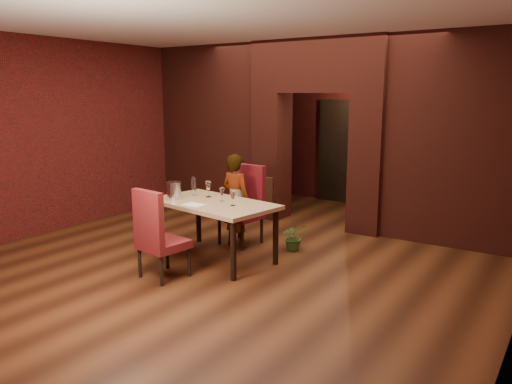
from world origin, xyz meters
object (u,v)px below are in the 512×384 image
(chair_near, at_px, (163,233))
(wine_bucket, at_px, (174,190))
(chair_far, at_px, (240,205))
(wine_glass_a, at_px, (208,189))
(potted_plant, at_px, (294,237))
(water_bottle, at_px, (194,186))
(wine_glass_c, at_px, (233,199))
(dining_table, at_px, (214,230))
(wine_glass_b, at_px, (222,195))
(person_seated, at_px, (236,200))

(chair_near, relative_size, wine_bucket, 4.64)
(chair_far, xyz_separation_m, wine_glass_a, (-0.16, -0.58, 0.33))
(potted_plant, bearing_deg, water_bottle, -148.18)
(potted_plant, bearing_deg, chair_near, -114.02)
(wine_glass_c, distance_m, potted_plant, 1.29)
(dining_table, distance_m, wine_glass_c, 0.62)
(chair_far, height_order, wine_bucket, chair_far)
(wine_glass_c, xyz_separation_m, wine_bucket, (-0.94, -0.12, 0.03))
(wine_glass_b, xyz_separation_m, water_bottle, (-0.59, 0.09, 0.05))
(water_bottle, bearing_deg, wine_glass_b, -9.10)
(chair_far, bearing_deg, chair_near, -84.15)
(wine_glass_a, relative_size, wine_glass_c, 1.21)
(chair_near, bearing_deg, wine_glass_b, -91.63)
(wine_bucket, xyz_separation_m, water_bottle, (0.07, 0.35, 0.02))
(wine_glass_c, bearing_deg, potted_plant, 69.02)
(wine_bucket, bearing_deg, potted_plant, 40.28)
(person_seated, distance_m, wine_glass_c, 0.88)
(water_bottle, bearing_deg, chair_far, 56.65)
(potted_plant, bearing_deg, chair_far, -168.83)
(wine_glass_b, bearing_deg, person_seated, 107.65)
(wine_glass_c, bearing_deg, wine_bucket, -172.53)
(wine_glass_a, bearing_deg, dining_table, -39.39)
(wine_bucket, bearing_deg, wine_glass_b, 20.78)
(chair_near, xyz_separation_m, wine_bucket, (-0.50, 0.74, 0.37))
(chair_near, distance_m, water_bottle, 1.23)
(person_seated, height_order, wine_glass_b, person_seated)
(wine_glass_a, bearing_deg, wine_glass_b, -20.09)
(chair_near, xyz_separation_m, water_bottle, (-0.42, 1.09, 0.39))
(dining_table, distance_m, wine_glass_b, 0.52)
(potted_plant, bearing_deg, dining_table, -127.85)
(dining_table, relative_size, chair_far, 1.45)
(wine_glass_a, distance_m, water_bottle, 0.25)
(chair_far, xyz_separation_m, potted_plant, (0.85, 0.17, -0.40))
(person_seated, height_order, potted_plant, person_seated)
(person_seated, distance_m, potted_plant, 1.03)
(chair_far, bearing_deg, wine_bucket, -111.26)
(wine_glass_a, distance_m, wine_glass_b, 0.37)
(wine_glass_b, bearing_deg, chair_far, 105.07)
(wine_glass_a, xyz_separation_m, wine_bucket, (-0.32, -0.38, 0.01))
(dining_table, height_order, wine_glass_a, wine_glass_a)
(dining_table, bearing_deg, water_bottle, 168.86)
(chair_near, relative_size, water_bottle, 4.07)
(wine_glass_a, xyz_separation_m, wine_glass_c, (0.63, -0.25, -0.02))
(chair_far, distance_m, potted_plant, 0.96)
(wine_glass_c, xyz_separation_m, water_bottle, (-0.87, 0.22, 0.05))
(water_bottle, relative_size, potted_plant, 0.69)
(chair_near, height_order, wine_bucket, chair_near)
(wine_glass_b, bearing_deg, wine_glass_a, 159.91)
(wine_bucket, bearing_deg, water_bottle, 78.13)
(chair_near, distance_m, wine_bucket, 0.97)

